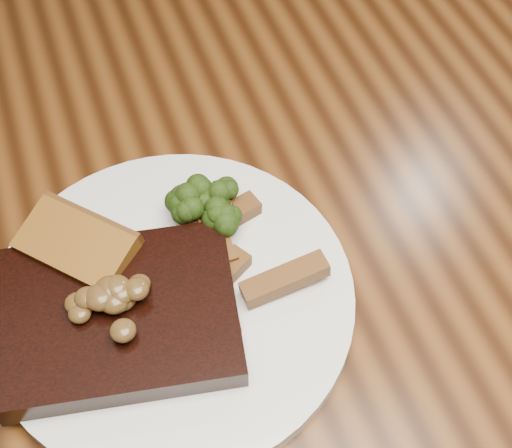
{
  "coord_description": "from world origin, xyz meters",
  "views": [
    {
      "loc": [
        -0.14,
        -0.34,
        1.3
      ],
      "look_at": [
        -0.01,
        -0.0,
        0.78
      ],
      "focal_mm": 50.0,
      "sensor_mm": 36.0,
      "label": 1
    }
  ],
  "objects": [
    {
      "name": "garlic_bread",
      "position": [
        -0.17,
        0.02,
        0.77
      ],
      "size": [
        0.1,
        0.11,
        0.02
      ],
      "primitive_type": "cube",
      "rotation": [
        0.0,
        0.0,
        -0.84
      ],
      "color": "brown",
      "rests_on": "plate"
    },
    {
      "name": "mushroom_pile",
      "position": [
        -0.14,
        -0.04,
        0.8
      ],
      "size": [
        0.07,
        0.07,
        0.03
      ],
      "primitive_type": null,
      "color": "#543B1A",
      "rests_on": "steak"
    },
    {
      "name": "steak_bone",
      "position": [
        -0.15,
        -0.11,
        0.77
      ],
      "size": [
        0.13,
        0.04,
        0.02
      ],
      "primitive_type": "cube",
      "rotation": [
        0.0,
        0.0,
        -0.19
      ],
      "color": "#B9B08F",
      "rests_on": "plate"
    },
    {
      "name": "chair_far",
      "position": [
        0.17,
        0.59,
        0.54
      ],
      "size": [
        0.51,
        0.51,
        0.97
      ],
      "rotation": [
        0.0,
        0.0,
        3.25
      ],
      "color": "black",
      "rests_on": "ground"
    },
    {
      "name": "broccoli_cluster",
      "position": [
        -0.06,
        0.03,
        0.78
      ],
      "size": [
        0.07,
        0.07,
        0.04
      ],
      "primitive_type": null,
      "color": "#25390D",
      "rests_on": "plate"
    },
    {
      "name": "plate",
      "position": [
        -0.1,
        -0.04,
        0.76
      ],
      "size": [
        0.35,
        0.35,
        0.01
      ],
      "primitive_type": "cylinder",
      "rotation": [
        0.0,
        0.0,
        0.14
      ],
      "color": "silver",
      "rests_on": "dining_table"
    },
    {
      "name": "potato_wedges",
      "position": [
        -0.03,
        -0.03,
        0.77
      ],
      "size": [
        0.1,
        0.1,
        0.02
      ],
      "primitive_type": null,
      "color": "brown",
      "rests_on": "plate"
    },
    {
      "name": "steak",
      "position": [
        -0.15,
        -0.05,
        0.78
      ],
      "size": [
        0.22,
        0.18,
        0.03
      ],
      "primitive_type": "cube",
      "rotation": [
        0.0,
        0.0,
        -0.19
      ],
      "color": "black",
      "rests_on": "plate"
    },
    {
      "name": "dining_table",
      "position": [
        0.0,
        0.0,
        0.66
      ],
      "size": [
        1.6,
        0.9,
        0.75
      ],
      "color": "#522D10",
      "rests_on": "ground"
    }
  ]
}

